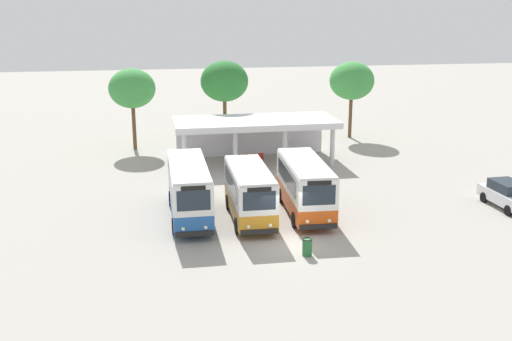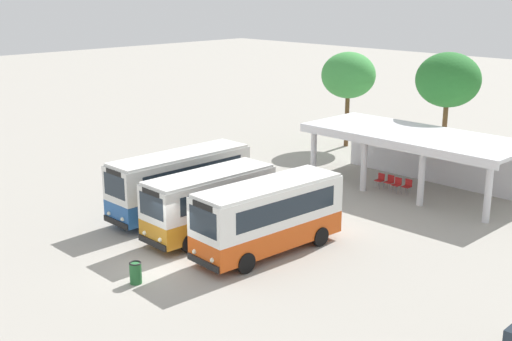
{
  "view_description": "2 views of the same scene",
  "coord_description": "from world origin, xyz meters",
  "px_view_note": "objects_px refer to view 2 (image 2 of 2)",
  "views": [
    {
      "loc": [
        -6.78,
        -28.18,
        12.02
      ],
      "look_at": [
        -0.46,
        6.79,
        2.17
      ],
      "focal_mm": 41.96,
      "sensor_mm": 36.0,
      "label": 1
    },
    {
      "loc": [
        21.31,
        -15.24,
        11.47
      ],
      "look_at": [
        -1.43,
        7.2,
        2.56
      ],
      "focal_mm": 46.61,
      "sensor_mm": 36.0,
      "label": 2
    }
  ],
  "objects_px": {
    "city_bus_nearest_orange": "(180,181)",
    "waiting_chair_fourth_seat": "(407,185)",
    "city_bus_second_in_row": "(210,201)",
    "waiting_chair_end_by_column": "(380,179)",
    "waiting_chair_second_from_end": "(390,181)",
    "waiting_chair_middle_seat": "(397,184)",
    "litter_bin_apron": "(136,273)",
    "city_bus_middle_cream": "(269,214)"
  },
  "relations": [
    {
      "from": "waiting_chair_end_by_column",
      "to": "waiting_chair_second_from_end",
      "type": "height_order",
      "value": "same"
    },
    {
      "from": "waiting_chair_fourth_seat",
      "to": "waiting_chair_second_from_end",
      "type": "bearing_deg",
      "value": 179.78
    },
    {
      "from": "city_bus_nearest_orange",
      "to": "city_bus_middle_cream",
      "type": "xyz_separation_m",
      "value": [
        6.8,
        -0.46,
        -0.02
      ]
    },
    {
      "from": "city_bus_nearest_orange",
      "to": "city_bus_middle_cream",
      "type": "distance_m",
      "value": 6.81
    },
    {
      "from": "city_bus_second_in_row",
      "to": "waiting_chair_second_from_end",
      "type": "xyz_separation_m",
      "value": [
        1.78,
        12.24,
        -1.19
      ]
    },
    {
      "from": "waiting_chair_fourth_seat",
      "to": "city_bus_second_in_row",
      "type": "bearing_deg",
      "value": -103.68
    },
    {
      "from": "waiting_chair_second_from_end",
      "to": "litter_bin_apron",
      "type": "relative_size",
      "value": 0.96
    },
    {
      "from": "city_bus_nearest_orange",
      "to": "waiting_chair_fourth_seat",
      "type": "relative_size",
      "value": 9.31
    },
    {
      "from": "waiting_chair_fourth_seat",
      "to": "city_bus_nearest_orange",
      "type": "bearing_deg",
      "value": -119.46
    },
    {
      "from": "city_bus_nearest_orange",
      "to": "waiting_chair_second_from_end",
      "type": "distance_m",
      "value": 12.49
    },
    {
      "from": "city_bus_second_in_row",
      "to": "city_bus_middle_cream",
      "type": "height_order",
      "value": "city_bus_middle_cream"
    },
    {
      "from": "city_bus_middle_cream",
      "to": "city_bus_nearest_orange",
      "type": "bearing_deg",
      "value": 176.1
    },
    {
      "from": "city_bus_middle_cream",
      "to": "waiting_chair_fourth_seat",
      "type": "bearing_deg",
      "value": 92.04
    },
    {
      "from": "waiting_chair_middle_seat",
      "to": "waiting_chair_fourth_seat",
      "type": "xyz_separation_m",
      "value": [
        0.6,
        0.14,
        0.0
      ]
    },
    {
      "from": "waiting_chair_fourth_seat",
      "to": "litter_bin_apron",
      "type": "xyz_separation_m",
      "value": [
        -1.04,
        -17.83,
        -0.07
      ]
    },
    {
      "from": "waiting_chair_second_from_end",
      "to": "litter_bin_apron",
      "type": "height_order",
      "value": "litter_bin_apron"
    },
    {
      "from": "waiting_chair_middle_seat",
      "to": "waiting_chair_fourth_seat",
      "type": "bearing_deg",
      "value": 13.08
    },
    {
      "from": "city_bus_middle_cream",
      "to": "litter_bin_apron",
      "type": "relative_size",
      "value": 8.27
    },
    {
      "from": "waiting_chair_fourth_seat",
      "to": "litter_bin_apron",
      "type": "height_order",
      "value": "litter_bin_apron"
    },
    {
      "from": "city_bus_middle_cream",
      "to": "waiting_chair_middle_seat",
      "type": "bearing_deg",
      "value": 95.02
    },
    {
      "from": "city_bus_second_in_row",
      "to": "waiting_chair_middle_seat",
      "type": "bearing_deg",
      "value": 78.88
    },
    {
      "from": "city_bus_nearest_orange",
      "to": "waiting_chair_middle_seat",
      "type": "distance_m",
      "value": 12.63
    },
    {
      "from": "city_bus_middle_cream",
      "to": "waiting_chair_second_from_end",
      "type": "bearing_deg",
      "value": 97.86
    },
    {
      "from": "waiting_chair_second_from_end",
      "to": "litter_bin_apron",
      "type": "xyz_separation_m",
      "value": [
        0.17,
        -17.84,
        -0.07
      ]
    },
    {
      "from": "waiting_chair_end_by_column",
      "to": "city_bus_second_in_row",
      "type": "bearing_deg",
      "value": -95.52
    },
    {
      "from": "city_bus_second_in_row",
      "to": "waiting_chair_end_by_column",
      "type": "distance_m",
      "value": 12.26
    },
    {
      "from": "waiting_chair_end_by_column",
      "to": "waiting_chair_middle_seat",
      "type": "distance_m",
      "value": 1.21
    },
    {
      "from": "waiting_chair_second_from_end",
      "to": "waiting_chair_middle_seat",
      "type": "xyz_separation_m",
      "value": [
        0.6,
        -0.14,
        0.0
      ]
    },
    {
      "from": "waiting_chair_end_by_column",
      "to": "waiting_chair_fourth_seat",
      "type": "xyz_separation_m",
      "value": [
        1.81,
        0.09,
        0.0
      ]
    },
    {
      "from": "city_bus_nearest_orange",
      "to": "city_bus_second_in_row",
      "type": "xyz_separation_m",
      "value": [
        3.4,
        -0.94,
        -0.09
      ]
    },
    {
      "from": "waiting_chair_middle_seat",
      "to": "waiting_chair_fourth_seat",
      "type": "relative_size",
      "value": 1.0
    },
    {
      "from": "waiting_chair_end_by_column",
      "to": "city_bus_nearest_orange",
      "type": "bearing_deg",
      "value": -112.2
    },
    {
      "from": "waiting_chair_middle_seat",
      "to": "litter_bin_apron",
      "type": "xyz_separation_m",
      "value": [
        -0.43,
        -17.69,
        -0.07
      ]
    },
    {
      "from": "city_bus_nearest_orange",
      "to": "waiting_chair_fourth_seat",
      "type": "height_order",
      "value": "city_bus_nearest_orange"
    },
    {
      "from": "waiting_chair_second_from_end",
      "to": "waiting_chair_middle_seat",
      "type": "bearing_deg",
      "value": -13.49
    },
    {
      "from": "waiting_chair_second_from_end",
      "to": "city_bus_second_in_row",
      "type": "bearing_deg",
      "value": -98.25
    },
    {
      "from": "waiting_chair_second_from_end",
      "to": "waiting_chair_end_by_column",
      "type": "bearing_deg",
      "value": -171.41
    },
    {
      "from": "city_bus_second_in_row",
      "to": "litter_bin_apron",
      "type": "height_order",
      "value": "city_bus_second_in_row"
    },
    {
      "from": "city_bus_nearest_orange",
      "to": "waiting_chair_second_from_end",
      "type": "xyz_separation_m",
      "value": [
        5.18,
        11.3,
        -1.27
      ]
    },
    {
      "from": "city_bus_second_in_row",
      "to": "city_bus_middle_cream",
      "type": "bearing_deg",
      "value": 8.05
    },
    {
      "from": "city_bus_middle_cream",
      "to": "litter_bin_apron",
      "type": "bearing_deg",
      "value": -103.46
    },
    {
      "from": "litter_bin_apron",
      "to": "waiting_chair_middle_seat",
      "type": "bearing_deg",
      "value": 88.6
    }
  ]
}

